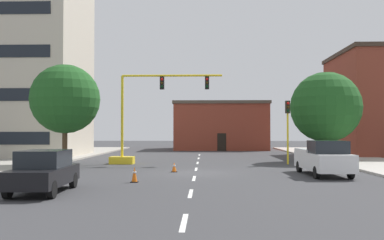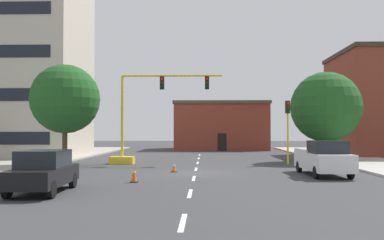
% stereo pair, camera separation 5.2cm
% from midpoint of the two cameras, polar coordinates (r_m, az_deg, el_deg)
% --- Properties ---
extents(ground_plane, '(160.00, 160.00, 0.00)m').
position_cam_midpoint_polar(ground_plane, '(26.19, 0.38, -6.98)').
color(ground_plane, '#38383A').
extents(sidewalk_left, '(6.00, 56.00, 0.14)m').
position_cam_midpoint_polar(sidewalk_left, '(36.86, -20.50, -5.16)').
color(sidewalk_left, '#9E998E').
rests_on(sidewalk_left, ground_plane).
extents(sidewalk_right, '(6.00, 56.00, 0.14)m').
position_cam_midpoint_polar(sidewalk_right, '(36.42, 22.16, -5.19)').
color(sidewalk_right, '#B2ADA3').
rests_on(sidewalk_right, ground_plane).
extents(lane_stripe_seg_0, '(0.16, 2.40, 0.01)m').
position_cam_midpoint_polar(lane_stripe_seg_0, '(12.34, -1.19, -13.31)').
color(lane_stripe_seg_0, silver).
rests_on(lane_stripe_seg_0, ground_plane).
extents(lane_stripe_seg_1, '(0.16, 2.40, 0.01)m').
position_cam_midpoint_polar(lane_stripe_seg_1, '(17.75, -0.27, -9.64)').
color(lane_stripe_seg_1, silver).
rests_on(lane_stripe_seg_1, ground_plane).
extents(lane_stripe_seg_2, '(0.16, 2.40, 0.01)m').
position_cam_midpoint_polar(lane_stripe_seg_2, '(23.20, 0.20, -7.69)').
color(lane_stripe_seg_2, silver).
rests_on(lane_stripe_seg_2, ground_plane).
extents(lane_stripe_seg_3, '(0.16, 2.40, 0.01)m').
position_cam_midpoint_polar(lane_stripe_seg_3, '(28.67, 0.50, -6.49)').
color(lane_stripe_seg_3, silver).
rests_on(lane_stripe_seg_3, ground_plane).
extents(lane_stripe_seg_4, '(0.16, 2.40, 0.01)m').
position_cam_midpoint_polar(lane_stripe_seg_4, '(34.16, 0.70, -5.66)').
color(lane_stripe_seg_4, silver).
rests_on(lane_stripe_seg_4, ground_plane).
extents(lane_stripe_seg_5, '(0.16, 2.40, 0.01)m').
position_cam_midpoint_polar(lane_stripe_seg_5, '(39.64, 0.84, -5.07)').
color(lane_stripe_seg_5, silver).
rests_on(lane_stripe_seg_5, ground_plane).
extents(lane_stripe_seg_6, '(0.16, 2.40, 0.01)m').
position_cam_midpoint_polar(lane_stripe_seg_6, '(45.13, 0.95, -4.62)').
color(lane_stripe_seg_6, silver).
rests_on(lane_stripe_seg_6, ground_plane).
extents(building_tall_left, '(12.80, 10.85, 19.14)m').
position_cam_midpoint_polar(building_tall_left, '(46.38, -21.94, 7.43)').
color(building_tall_left, beige).
rests_on(building_tall_left, ground_plane).
extents(building_brick_center, '(12.37, 9.94, 6.32)m').
position_cam_midpoint_polar(building_brick_center, '(58.76, 3.73, -0.78)').
color(building_brick_center, brown).
rests_on(building_brick_center, ground_plane).
extents(traffic_signal_gantry, '(8.55, 1.20, 6.83)m').
position_cam_midpoint_polar(traffic_signal_gantry, '(33.33, -7.43, -1.96)').
color(traffic_signal_gantry, yellow).
rests_on(traffic_signal_gantry, ground_plane).
extents(traffic_light_pole_right, '(0.32, 0.47, 4.80)m').
position_cam_midpoint_polar(traffic_light_pole_right, '(33.40, 12.45, 0.32)').
color(traffic_light_pole_right, yellow).
rests_on(traffic_light_pole_right, ground_plane).
extents(tree_right_mid, '(5.69, 5.69, 7.30)m').
position_cam_midpoint_polar(tree_right_mid, '(36.67, 17.17, 1.63)').
color(tree_right_mid, '#4C3823').
rests_on(tree_right_mid, ground_plane).
extents(tree_left_near, '(4.88, 4.88, 7.22)m').
position_cam_midpoint_polar(tree_left_near, '(31.84, -16.42, 2.66)').
color(tree_left_near, '#4C3823').
rests_on(tree_left_near, ground_plane).
extents(pickup_truck_white, '(2.17, 5.46, 1.99)m').
position_cam_midpoint_polar(pickup_truck_white, '(25.72, 16.87, -4.84)').
color(pickup_truck_white, white).
rests_on(pickup_truck_white, ground_plane).
extents(sedan_black_near_left, '(2.04, 4.57, 1.74)m').
position_cam_midpoint_polar(sedan_black_near_left, '(18.87, -19.03, -6.37)').
color(sedan_black_near_left, black).
rests_on(sedan_black_near_left, ground_plane).
extents(traffic_cone_roadside_a, '(0.36, 0.36, 0.61)m').
position_cam_midpoint_polar(traffic_cone_roadside_a, '(26.68, -2.42, -6.23)').
color(traffic_cone_roadside_a, black).
rests_on(traffic_cone_roadside_a, ground_plane).
extents(traffic_cone_roadside_b, '(0.36, 0.36, 0.78)m').
position_cam_midpoint_polar(traffic_cone_roadside_b, '(21.59, -7.66, -7.14)').
color(traffic_cone_roadside_b, black).
rests_on(traffic_cone_roadside_b, ground_plane).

